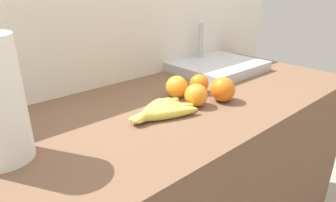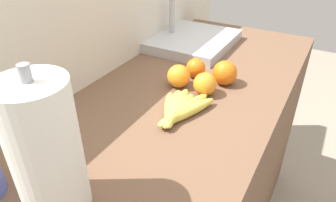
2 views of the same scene
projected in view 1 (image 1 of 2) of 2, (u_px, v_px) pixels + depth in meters
name	position (u px, v px, depth m)	size (l,w,h in m)	color
wall_back	(129.00, 127.00, 1.31)	(1.86, 0.06, 1.30)	silver
banana_bunch	(158.00, 111.00, 0.87)	(0.22, 0.16, 0.04)	#DFCA4C
orange_far_right	(177.00, 87.00, 1.01)	(0.08, 0.08, 0.08)	orange
orange_front	(223.00, 89.00, 0.97)	(0.08, 0.08, 0.08)	orange
orange_right	(195.00, 96.00, 0.93)	(0.07, 0.07, 0.07)	orange
orange_back_right	(199.00, 84.00, 1.05)	(0.07, 0.07, 0.07)	orange
sink_basin	(217.00, 66.00, 1.32)	(0.38, 0.32, 0.20)	#B7BABF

